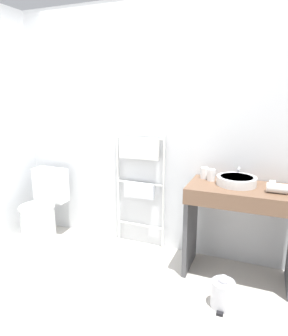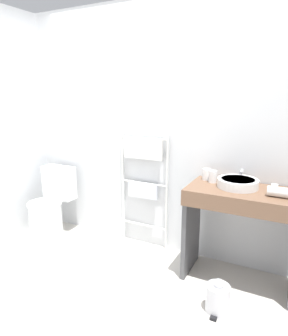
{
  "view_description": "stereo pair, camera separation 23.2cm",
  "coord_description": "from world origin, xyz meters",
  "views": [
    {
      "loc": [
        1.13,
        -1.62,
        1.64
      ],
      "look_at": [
        0.15,
        0.77,
        0.99
      ],
      "focal_mm": 32.0,
      "sensor_mm": 36.0,
      "label": 1
    },
    {
      "loc": [
        1.34,
        -1.52,
        1.64
      ],
      "look_at": [
        0.15,
        0.77,
        0.99
      ],
      "focal_mm": 32.0,
      "sensor_mm": 36.0,
      "label": 2
    }
  ],
  "objects": [
    {
      "name": "ground_plane",
      "position": [
        0.0,
        0.0,
        0.0
      ],
      "size": [
        12.0,
        12.0,
        0.0
      ],
      "primitive_type": "plane",
      "color": "beige"
    },
    {
      "name": "wall_back",
      "position": [
        0.0,
        1.29,
        1.27
      ],
      "size": [
        3.22,
        0.12,
        2.53
      ],
      "primitive_type": "cube",
      "color": "silver",
      "rests_on": "ground_plane"
    },
    {
      "name": "toilet",
      "position": [
        -1.14,
        0.89,
        0.34
      ],
      "size": [
        0.39,
        0.54,
        0.81
      ],
      "color": "white",
      "rests_on": "ground_plane"
    },
    {
      "name": "towel_radiator",
      "position": [
        -0.07,
        1.18,
        0.85
      ],
      "size": [
        0.55,
        0.06,
        1.24
      ],
      "color": "white",
      "rests_on": "ground_plane"
    },
    {
      "name": "vanity_counter",
      "position": [
        0.99,
        0.96,
        0.58
      ],
      "size": [
        0.92,
        0.51,
        0.86
      ],
      "color": "brown",
      "rests_on": "ground_plane"
    },
    {
      "name": "sink_basin",
      "position": [
        0.93,
        1.0,
        0.9
      ],
      "size": [
        0.34,
        0.34,
        0.07
      ],
      "color": "white",
      "rests_on": "vanity_counter"
    },
    {
      "name": "faucet",
      "position": [
        0.93,
        1.17,
        0.94
      ],
      "size": [
        0.02,
        0.1,
        0.12
      ],
      "color": "silver",
      "rests_on": "vanity_counter"
    },
    {
      "name": "cup_near_wall",
      "position": [
        0.63,
        1.11,
        0.91
      ],
      "size": [
        0.08,
        0.08,
        0.1
      ],
      "color": "white",
      "rests_on": "vanity_counter"
    },
    {
      "name": "cup_near_edge",
      "position": [
        0.7,
        1.05,
        0.92
      ],
      "size": [
        0.07,
        0.07,
        0.11
      ],
      "color": "white",
      "rests_on": "vanity_counter"
    },
    {
      "name": "hair_dryer",
      "position": [
        1.27,
        0.91,
        0.9
      ],
      "size": [
        0.21,
        0.17,
        0.08
      ],
      "color": "white",
      "rests_on": "vanity_counter"
    },
    {
      "name": "trash_bin",
      "position": [
        0.93,
        0.5,
        0.12
      ],
      "size": [
        0.18,
        0.21,
        0.28
      ],
      "color": "silver",
      "rests_on": "ground_plane"
    }
  ]
}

